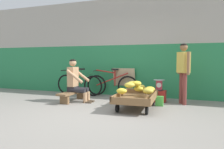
% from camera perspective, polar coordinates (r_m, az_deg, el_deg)
% --- Properties ---
extents(ground_plane, '(80.00, 80.00, 0.00)m').
position_cam_1_polar(ground_plane, '(4.41, -5.60, -10.92)').
color(ground_plane, gray).
extents(back_wall, '(16.00, 0.30, 3.03)m').
position_cam_1_polar(back_wall, '(6.87, 4.61, 7.15)').
color(back_wall, '#287F4C').
rests_on(back_wall, ground).
extents(banana_cart, '(0.91, 1.48, 0.36)m').
position_cam_1_polar(banana_cart, '(5.08, 6.46, -6.16)').
color(banana_cart, brown).
rests_on(banana_cart, ground).
extents(banana_pile, '(0.81, 1.02, 0.26)m').
position_cam_1_polar(banana_pile, '(5.15, 6.98, -3.47)').
color(banana_pile, gold).
rests_on(banana_pile, banana_cart).
extents(low_bench, '(0.37, 1.12, 0.27)m').
position_cam_1_polar(low_bench, '(5.97, -10.18, -5.08)').
color(low_bench, brown).
rests_on(low_bench, ground).
extents(vendor_seated, '(0.69, 0.49, 1.14)m').
position_cam_1_polar(vendor_seated, '(5.88, -9.47, -1.59)').
color(vendor_seated, tan).
rests_on(vendor_seated, ground).
extents(plastic_crate, '(0.36, 0.28, 0.30)m').
position_cam_1_polar(plastic_crate, '(5.99, 12.26, -5.55)').
color(plastic_crate, red).
rests_on(plastic_crate, ground).
extents(weighing_scale, '(0.30, 0.30, 0.29)m').
position_cam_1_polar(weighing_scale, '(5.95, 12.30, -2.67)').
color(weighing_scale, '#28282D').
rests_on(weighing_scale, plastic_crate).
extents(bicycle_near_left, '(1.66, 0.48, 0.86)m').
position_cam_1_polar(bicycle_near_left, '(6.99, -8.72, -2.48)').
color(bicycle_near_left, black).
rests_on(bicycle_near_left, ground).
extents(bicycle_far_left, '(1.66, 0.48, 0.86)m').
position_cam_1_polar(bicycle_far_left, '(6.71, -0.07, -2.70)').
color(bicycle_far_left, black).
rests_on(bicycle_far_left, ground).
extents(sign_board, '(0.70, 0.28, 0.87)m').
position_cam_1_polar(sign_board, '(6.76, 3.29, -1.99)').
color(sign_board, '#C6B289').
rests_on(sign_board, ground).
extents(customer_adult, '(0.34, 0.42, 1.53)m').
position_cam_1_polar(customer_adult, '(5.71, 18.27, 1.96)').
color(customer_adult, brown).
rests_on(customer_adult, ground).
extents(shopping_bag, '(0.18, 0.12, 0.24)m').
position_cam_1_polar(shopping_bag, '(5.45, 12.37, -6.82)').
color(shopping_bag, green).
rests_on(shopping_bag, ground).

